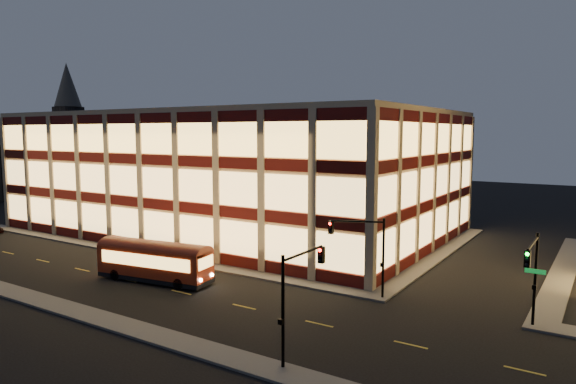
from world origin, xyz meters
The scene contains 12 objects.
ground centered at (0.00, 0.00, 0.00)m, with size 200.00×200.00×0.00m, color black.
sidewalk_office_south centered at (-3.00, 1.00, 0.07)m, with size 54.00×2.00×0.15m, color #514F4C.
sidewalk_office_east centered at (23.00, 17.00, 0.07)m, with size 2.00×30.00×0.15m, color #514F4C.
sidewalk_tower_west centered at (34.00, 17.00, 0.07)m, with size 2.00×30.00×0.15m, color #514F4C.
sidewalk_near centered at (0.00, -13.00, 0.07)m, with size 100.00×2.00×0.15m, color #514F4C.
office_building centered at (-2.91, 16.91, 7.25)m, with size 50.45×30.45×14.50m.
church_tower centered at (-70.00, 40.00, 9.00)m, with size 5.00×5.00×18.00m, color #2D2621.
church_spire centered at (-70.00, 40.00, 23.00)m, with size 6.00×6.00×10.00m, color #4C473F.
traffic_signal_far centered at (22.21, 0.24, 4.11)m, with size 3.79×1.87×6.00m.
traffic_signal_right centered at (33.50, -0.62, 4.10)m, with size 1.20×4.37×6.00m.
traffic_signal_near centered at (23.50, -11.03, 4.13)m, with size 0.32×4.45×6.00m.
trolley_bus centered at (6.02, -4.93, 1.86)m, with size 10.15×3.88×3.35m.
Camera 1 is at (37.24, -33.52, 12.10)m, focal length 32.00 mm.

